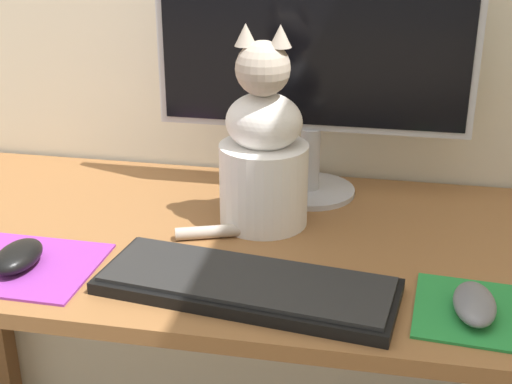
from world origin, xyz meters
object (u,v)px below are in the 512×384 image
object	(u,v)px
computer_mouse_right	(474,304)
cat	(263,153)
keyboard	(247,285)
computer_mouse_left	(18,256)
monitor	(313,55)

from	to	relation	value
computer_mouse_right	cat	distance (m)	0.42
keyboard	computer_mouse_left	bearing A→B (deg)	-172.96
cat	computer_mouse_left	bearing A→B (deg)	-144.78
monitor	computer_mouse_right	xyz separation A→B (m)	(0.27, -0.37, -0.24)
keyboard	cat	world-z (taller)	cat
computer_mouse_left	cat	xyz separation A→B (m)	(0.33, 0.23, 0.10)
monitor	keyboard	distance (m)	0.45
computer_mouse_left	computer_mouse_right	size ratio (longest dim) A/B	0.93
monitor	keyboard	size ratio (longest dim) A/B	1.28
cat	keyboard	bearing A→B (deg)	-84.79
keyboard	cat	distance (m)	0.26
monitor	cat	distance (m)	0.21
monitor	computer_mouse_left	size ratio (longest dim) A/B	5.58
computer_mouse_left	cat	world-z (taller)	cat
computer_mouse_right	cat	world-z (taller)	cat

